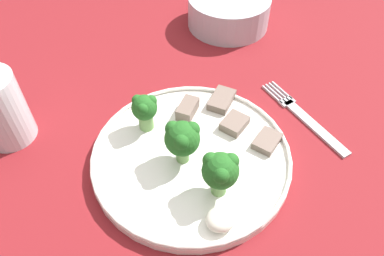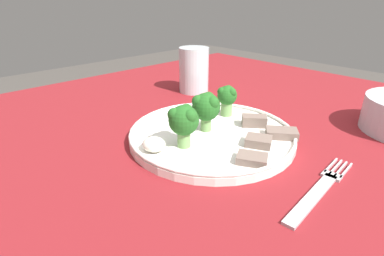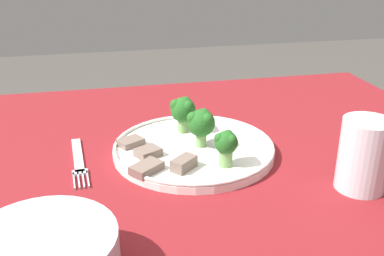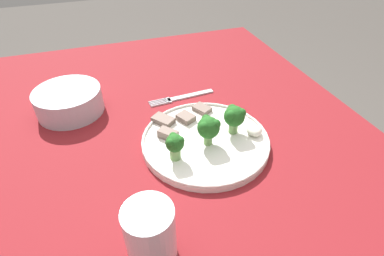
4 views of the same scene
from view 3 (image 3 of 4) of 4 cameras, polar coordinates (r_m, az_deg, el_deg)
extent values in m
cube|color=maroon|center=(0.68, -2.06, -8.31)|extent=(1.13, 0.98, 0.03)
cylinder|color=brown|center=(1.37, 16.19, -9.66)|extent=(0.06, 0.06, 0.71)
cylinder|color=white|center=(0.76, 0.21, -2.81)|extent=(0.27, 0.27, 0.01)
torus|color=white|center=(0.75, 0.21, -2.19)|extent=(0.27, 0.27, 0.01)
cube|color=#B2B2B7|center=(0.77, -14.31, -3.34)|extent=(0.02, 0.13, 0.00)
cube|color=#B2B2B7|center=(0.72, -14.03, -5.51)|extent=(0.02, 0.02, 0.00)
cube|color=#B2B2B7|center=(0.70, -14.74, -6.55)|extent=(0.01, 0.05, 0.00)
cube|color=#B2B2B7|center=(0.69, -14.19, -6.49)|extent=(0.01, 0.05, 0.00)
cube|color=#B2B2B7|center=(0.70, -13.63, -6.42)|extent=(0.01, 0.05, 0.00)
cube|color=#B2B2B7|center=(0.70, -13.07, -6.36)|extent=(0.01, 0.05, 0.00)
cylinder|color=silver|center=(0.68, 20.98, -3.21)|extent=(0.07, 0.07, 0.11)
cylinder|color=silver|center=(0.69, 20.73, -4.76)|extent=(0.06, 0.06, 0.06)
cylinder|color=#709E56|center=(0.81, -1.13, 0.40)|extent=(0.02, 0.02, 0.03)
sphere|color=#215B1E|center=(0.80, -1.14, 2.33)|extent=(0.04, 0.04, 0.04)
sphere|color=#215B1E|center=(0.79, -2.11, 2.94)|extent=(0.02, 0.02, 0.02)
sphere|color=#215B1E|center=(0.78, -0.50, 2.76)|extent=(0.02, 0.02, 0.02)
sphere|color=#215B1E|center=(0.80, -0.85, 3.33)|extent=(0.02, 0.02, 0.02)
cylinder|color=#709E56|center=(0.69, 4.30, -3.79)|extent=(0.02, 0.02, 0.03)
sphere|color=#215B1E|center=(0.68, 4.36, -1.86)|extent=(0.04, 0.04, 0.04)
sphere|color=#215B1E|center=(0.67, 3.50, -1.32)|extent=(0.02, 0.02, 0.02)
sphere|color=#215B1E|center=(0.67, 5.06, -1.51)|extent=(0.02, 0.02, 0.02)
sphere|color=#215B1E|center=(0.69, 4.59, -0.88)|extent=(0.02, 0.02, 0.02)
cylinder|color=#709E56|center=(0.75, 1.17, -1.40)|extent=(0.02, 0.02, 0.03)
sphere|color=#215B1E|center=(0.74, 1.18, 0.64)|extent=(0.05, 0.05, 0.05)
sphere|color=#215B1E|center=(0.73, 0.14, 1.30)|extent=(0.02, 0.02, 0.02)
sphere|color=#215B1E|center=(0.73, 1.94, 1.08)|extent=(0.02, 0.02, 0.02)
sphere|color=#215B1E|center=(0.75, 1.48, 1.75)|extent=(0.02, 0.02, 0.02)
cube|color=#756056|center=(0.68, -1.04, -4.53)|extent=(0.05, 0.04, 0.02)
cube|color=#756056|center=(0.72, -5.62, -3.09)|extent=(0.05, 0.04, 0.01)
cube|color=#756056|center=(0.68, -5.79, -5.06)|extent=(0.06, 0.05, 0.01)
cube|color=#756056|center=(0.77, -7.80, -1.78)|extent=(0.05, 0.05, 0.01)
ellipsoid|color=silver|center=(0.85, -0.29, 1.32)|extent=(0.04, 0.03, 0.02)
camera|label=1|loc=(0.99, 5.34, 27.39)|focal=35.00mm
camera|label=2|loc=(1.01, -21.74, 15.10)|focal=28.00mm
camera|label=4|loc=(0.77, 42.81, 24.16)|focal=28.00mm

